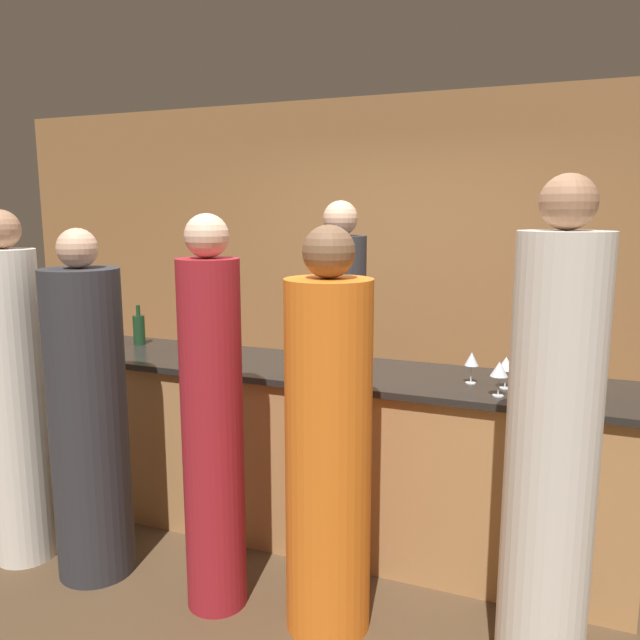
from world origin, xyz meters
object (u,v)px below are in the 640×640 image
at_px(guest_1, 89,420).
at_px(guest_4, 213,428).
at_px(bartender, 340,356).
at_px(guest_2, 551,462).
at_px(guest_0, 328,450).
at_px(wine_bottle_1, 188,330).
at_px(wine_bottle_0, 139,329).
at_px(guest_3, 15,401).

xyz_separation_m(guest_1, guest_4, (0.73, -0.01, 0.06)).
distance_m(bartender, guest_2, 1.99).
distance_m(guest_0, wine_bottle_1, 1.56).
xyz_separation_m(guest_2, wine_bottle_0, (-2.56, 0.90, 0.17)).
bearing_deg(guest_3, guest_4, 1.14).
bearing_deg(guest_2, bartender, 133.35).
xyz_separation_m(guest_1, wine_bottle_1, (0.01, 0.89, 0.31)).
height_order(guest_0, guest_4, guest_4).
bearing_deg(wine_bottle_1, guest_0, -33.71).
bearing_deg(bartender, guest_1, 60.79).
height_order(guest_3, wine_bottle_1, guest_3).
bearing_deg(wine_bottle_1, guest_4, -51.25).
relative_size(guest_2, wine_bottle_0, 7.63).
xyz_separation_m(guest_1, wine_bottle_0, (-0.38, 0.91, 0.28)).
bearing_deg(guest_4, guest_1, 179.56).
bearing_deg(guest_4, guest_2, 0.65).
distance_m(guest_2, guest_3, 2.64).
relative_size(guest_0, guest_1, 1.01).
relative_size(bartender, guest_2, 0.97).
xyz_separation_m(guest_0, guest_4, (-0.55, -0.05, 0.04)).
relative_size(guest_1, wine_bottle_0, 6.83).
xyz_separation_m(guest_2, guest_3, (-2.64, -0.04, -0.05)).
xyz_separation_m(guest_3, wine_bottle_0, (0.08, 0.94, 0.22)).
distance_m(guest_0, guest_1, 1.28).
relative_size(guest_2, guest_4, 1.08).
bearing_deg(wine_bottle_0, guest_4, -39.65).
height_order(wine_bottle_0, wine_bottle_1, wine_bottle_1).
relative_size(bartender, guest_1, 1.08).
bearing_deg(guest_2, guest_3, -179.13).
distance_m(wine_bottle_0, wine_bottle_1, 0.39).
distance_m(guest_1, guest_2, 2.19).
bearing_deg(guest_2, wine_bottle_0, 160.66).
height_order(guest_0, guest_1, guest_0).
height_order(guest_3, wine_bottle_0, guest_3).
bearing_deg(guest_4, guest_3, -178.86).
bearing_deg(guest_3, guest_0, 2.37).
bearing_deg(guest_0, bartender, 108.05).
xyz_separation_m(bartender, guest_3, (-1.27, -1.49, -0.03)).
relative_size(guest_3, guest_4, 1.01).
xyz_separation_m(guest_3, guest_4, (1.18, 0.02, -0.00)).
bearing_deg(guest_3, wine_bottle_1, 63.15).
xyz_separation_m(guest_0, wine_bottle_0, (-1.66, 0.87, 0.27)).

